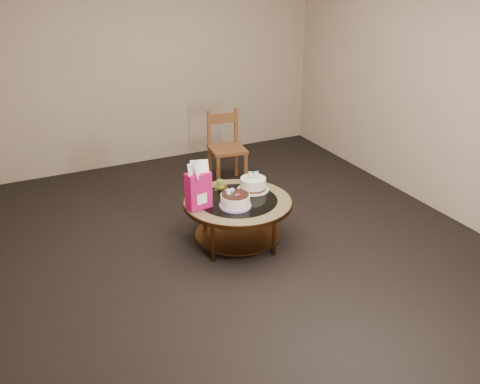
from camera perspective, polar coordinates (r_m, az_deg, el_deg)
name	(u,v)px	position (r m, az deg, el deg)	size (l,w,h in m)	color
ground	(238,242)	(5.18, -0.23, -5.41)	(5.00, 5.00, 0.00)	black
room_walls	(238,84)	(4.61, -0.26, 11.43)	(4.52, 5.02, 2.61)	tan
coffee_table	(238,207)	(5.00, -0.23, -1.66)	(1.02, 1.02, 0.46)	#543218
decorated_cake	(235,201)	(4.82, -0.53, -0.97)	(0.29, 0.29, 0.17)	#C09FE0
cream_cake	(253,184)	(5.14, 1.41, 0.83)	(0.31, 0.31, 0.19)	white
gift_bag	(198,186)	(4.75, -4.46, 0.69)	(0.23, 0.18, 0.44)	#CF1362
pillar_candle	(220,186)	(5.19, -2.10, 0.70)	(0.14, 0.14, 0.10)	#D8B159
dining_chair	(226,147)	(6.36, -1.47, 4.78)	(0.44, 0.44, 0.86)	brown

